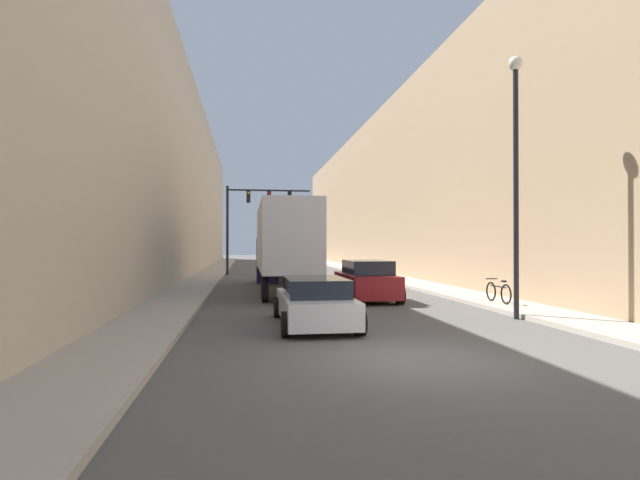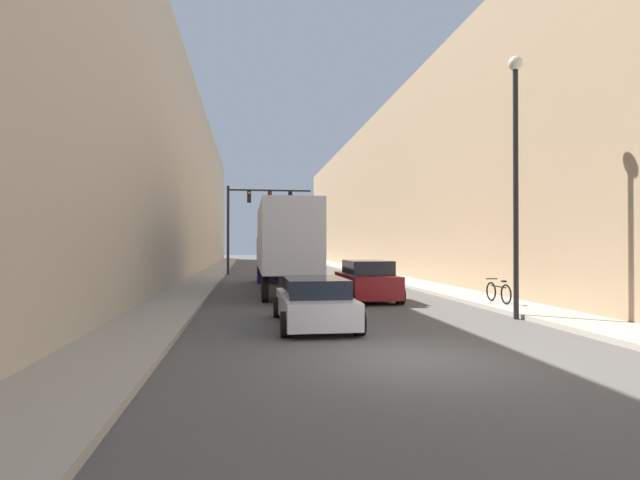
% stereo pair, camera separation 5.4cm
% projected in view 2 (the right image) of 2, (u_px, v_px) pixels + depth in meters
% --- Properties ---
extents(ground_plane, '(200.00, 200.00, 0.00)m').
position_uv_depth(ground_plane, '(415.00, 359.00, 9.90)').
color(ground_plane, '#565451').
extents(sidewalk_right, '(2.13, 80.00, 0.15)m').
position_uv_depth(sidewalk_right, '(364.00, 272.00, 40.45)').
color(sidewalk_right, '#B2A899').
rests_on(sidewalk_right, ground).
extents(sidewalk_left, '(2.13, 80.00, 0.15)m').
position_uv_depth(sidewalk_left, '(213.00, 273.00, 38.74)').
color(sidewalk_left, '#B2A899').
rests_on(sidewalk_left, ground).
extents(building_right, '(6.00, 80.00, 13.16)m').
position_uv_depth(building_right, '(413.00, 192.00, 41.09)').
color(building_right, tan).
rests_on(building_right, ground).
extents(building_left, '(6.00, 80.00, 14.13)m').
position_uv_depth(building_left, '(159.00, 182.00, 38.22)').
color(building_left, beige).
rests_on(building_left, ground).
extents(semi_truck, '(2.41, 12.58, 4.13)m').
position_uv_depth(semi_truck, '(283.00, 244.00, 24.70)').
color(semi_truck, silver).
rests_on(semi_truck, ground).
extents(sedan_car, '(2.10, 4.69, 1.35)m').
position_uv_depth(sedan_car, '(314.00, 302.00, 14.04)').
color(sedan_car, silver).
rests_on(sedan_car, ground).
extents(suv_car, '(2.13, 4.42, 1.64)m').
position_uv_depth(suv_car, '(367.00, 281.00, 20.42)').
color(suv_car, maroon).
rests_on(suv_car, ground).
extents(traffic_signal_gantry, '(6.41, 0.35, 6.74)m').
position_uv_depth(traffic_signal_gantry, '(250.00, 211.00, 38.07)').
color(traffic_signal_gantry, black).
rests_on(traffic_signal_gantry, ground).
extents(street_lamp, '(0.44, 0.44, 8.07)m').
position_uv_depth(street_lamp, '(516.00, 154.00, 15.27)').
color(street_lamp, black).
rests_on(street_lamp, ground).
extents(parked_bicycle, '(0.44, 1.82, 0.86)m').
position_uv_depth(parked_bicycle, '(498.00, 292.00, 18.26)').
color(parked_bicycle, black).
rests_on(parked_bicycle, sidewalk_right).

